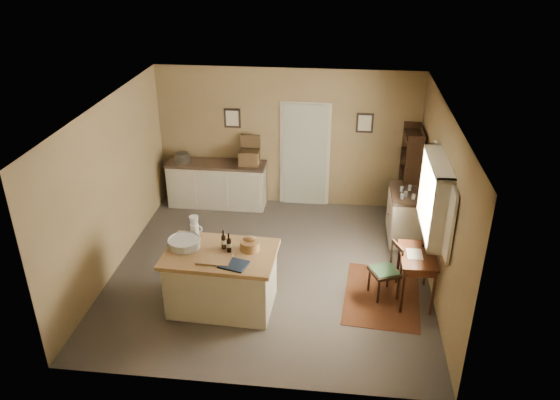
# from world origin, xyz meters

# --- Properties ---
(ground) EXTENTS (5.00, 5.00, 0.00)m
(ground) POSITION_xyz_m (0.00, 0.00, 0.00)
(ground) COLOR brown
(ground) RESTS_ON ground
(wall_back) EXTENTS (5.00, 0.10, 2.70)m
(wall_back) POSITION_xyz_m (0.00, 2.50, 1.35)
(wall_back) COLOR olive
(wall_back) RESTS_ON ground
(wall_front) EXTENTS (5.00, 0.10, 2.70)m
(wall_front) POSITION_xyz_m (0.00, -2.50, 1.35)
(wall_front) COLOR olive
(wall_front) RESTS_ON ground
(wall_left) EXTENTS (0.10, 5.00, 2.70)m
(wall_left) POSITION_xyz_m (-2.50, 0.00, 1.35)
(wall_left) COLOR olive
(wall_left) RESTS_ON ground
(wall_right) EXTENTS (0.10, 5.00, 2.70)m
(wall_right) POSITION_xyz_m (2.50, 0.00, 1.35)
(wall_right) COLOR olive
(wall_right) RESTS_ON ground
(ceiling) EXTENTS (5.00, 5.00, 0.00)m
(ceiling) POSITION_xyz_m (0.00, 0.00, 2.70)
(ceiling) COLOR silver
(ceiling) RESTS_ON wall_back
(door) EXTENTS (0.97, 0.06, 2.11)m
(door) POSITION_xyz_m (0.35, 2.47, 1.05)
(door) COLOR #A4A78F
(door) RESTS_ON ground
(framed_prints) EXTENTS (2.82, 0.02, 0.38)m
(framed_prints) POSITION_xyz_m (0.20, 2.48, 1.72)
(framed_prints) COLOR black
(framed_prints) RESTS_ON ground
(window) EXTENTS (0.25, 1.99, 1.12)m
(window) POSITION_xyz_m (2.42, -0.20, 1.55)
(window) COLOR beige
(window) RESTS_ON ground
(work_island) EXTENTS (1.60, 1.08, 1.20)m
(work_island) POSITION_xyz_m (-0.59, -0.99, 0.48)
(work_island) COLOR beige
(work_island) RESTS_ON ground
(sideboard) EXTENTS (1.93, 0.55, 1.18)m
(sideboard) POSITION_xyz_m (-1.34, 2.20, 0.48)
(sideboard) COLOR beige
(sideboard) RESTS_ON ground
(rug) EXTENTS (1.23, 1.69, 0.01)m
(rug) POSITION_xyz_m (1.75, -0.50, 0.00)
(rug) COLOR #562711
(rug) RESTS_ON ground
(writing_desk) EXTENTS (0.50, 0.82, 0.82)m
(writing_desk) POSITION_xyz_m (2.20, -0.50, 0.66)
(writing_desk) COLOR #35170B
(writing_desk) RESTS_ON ground
(desk_chair) EXTENTS (0.51, 0.51, 0.84)m
(desk_chair) POSITION_xyz_m (1.76, -0.48, 0.42)
(desk_chair) COLOR black
(desk_chair) RESTS_ON ground
(right_cabinet) EXTENTS (0.55, 0.99, 0.99)m
(right_cabinet) POSITION_xyz_m (2.20, 1.31, 0.46)
(right_cabinet) COLOR beige
(right_cabinet) RESTS_ON ground
(shelving_unit) EXTENTS (0.31, 0.81, 1.80)m
(shelving_unit) POSITION_xyz_m (2.35, 2.00, 0.90)
(shelving_unit) COLOR black
(shelving_unit) RESTS_ON ground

